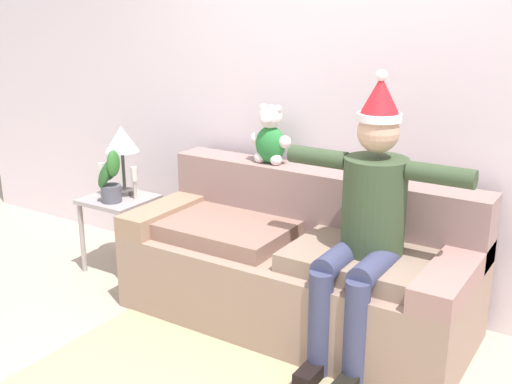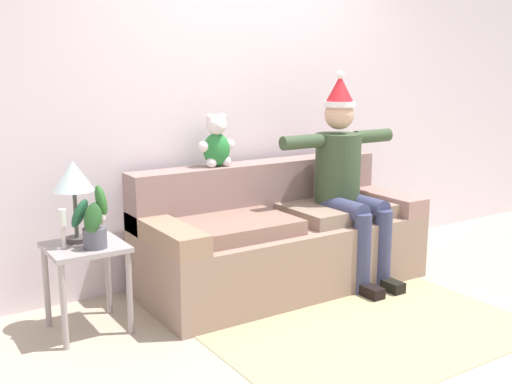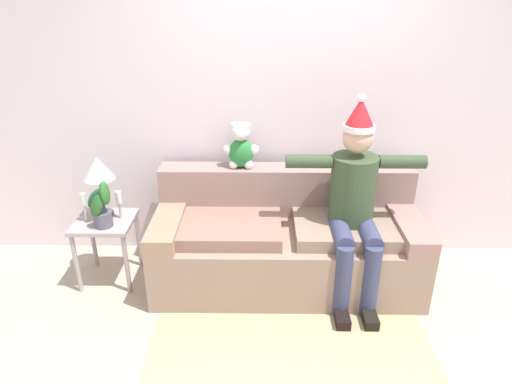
% 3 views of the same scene
% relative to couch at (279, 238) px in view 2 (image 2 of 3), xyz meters
% --- Properties ---
extents(ground_plane, '(10.00, 10.00, 0.00)m').
position_rel_couch_xyz_m(ground_plane, '(0.00, -1.03, -0.35)').
color(ground_plane, '#B6A891').
extents(back_wall, '(7.00, 0.10, 2.70)m').
position_rel_couch_xyz_m(back_wall, '(0.00, 0.52, 1.00)').
color(back_wall, silver).
rests_on(back_wall, ground_plane).
extents(couch, '(2.08, 0.87, 0.88)m').
position_rel_couch_xyz_m(couch, '(0.00, 0.00, 0.00)').
color(couch, gray).
rests_on(couch, ground_plane).
extents(person_seated, '(1.02, 0.77, 1.55)m').
position_rel_couch_xyz_m(person_seated, '(0.48, -0.17, 0.45)').
color(person_seated, '#374A2F').
rests_on(person_seated, ground_plane).
extents(teddy_bear, '(0.29, 0.17, 0.38)m').
position_rel_couch_xyz_m(teddy_bear, '(-0.37, 0.27, 0.70)').
color(teddy_bear, '#297E39').
rests_on(teddy_bear, couch).
extents(side_table, '(0.45, 0.43, 0.54)m').
position_rel_couch_xyz_m(side_table, '(-1.45, -0.03, 0.10)').
color(side_table, '#A29698').
rests_on(side_table, ground_plane).
extents(table_lamp, '(0.24, 0.24, 0.50)m').
position_rel_couch_xyz_m(table_lamp, '(-1.46, 0.05, 0.58)').
color(table_lamp, '#494340').
rests_on(table_lamp, side_table).
extents(potted_plant, '(0.25, 0.22, 0.39)m').
position_rel_couch_xyz_m(potted_plant, '(-1.42, -0.13, 0.35)').
color(potted_plant, '#555562').
rests_on(potted_plant, side_table).
extents(candle_tall, '(0.04, 0.04, 0.24)m').
position_rel_couch_xyz_m(candle_tall, '(-1.57, -0.05, 0.35)').
color(candle_tall, beige).
rests_on(candle_tall, side_table).
extents(candle_short, '(0.04, 0.04, 0.23)m').
position_rel_couch_xyz_m(candle_short, '(-1.32, 0.01, 0.34)').
color(candle_short, beige).
rests_on(candle_short, side_table).
extents(area_rug, '(1.92, 1.21, 0.01)m').
position_rel_couch_xyz_m(area_rug, '(0.00, -1.03, -0.34)').
color(area_rug, tan).
rests_on(area_rug, ground_plane).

